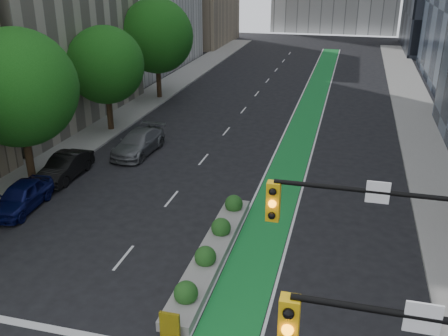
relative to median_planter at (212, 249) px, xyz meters
The scene contains 11 objects.
sidewalk_left 22.18m from the median_planter, 125.89° to the left, with size 3.60×90.00×0.15m, color gray.
sidewalk_right 20.86m from the median_planter, 59.45° to the left, with size 3.60×90.00×0.15m, color gray.
bike_lane_paint 23.04m from the median_planter, 85.52° to the left, with size 2.20×70.00×0.01m, color #177E32.
tree_mid 14.16m from the median_planter, 157.87° to the left, with size 6.40×6.40×8.78m.
tree_midfar 19.84m from the median_planter, 129.19° to the left, with size 5.60×5.60×7.76m.
tree_far 28.29m from the median_planter, 116.05° to the left, with size 6.60×6.60×9.00m.
signal_right 10.89m from the median_planter, 41.32° to the right, with size 5.82×0.51×7.20m.
median_planter is the anchor object (origin of this frame).
parked_car_left_near 10.87m from the median_planter, 169.95° to the left, with size 1.72×4.27×1.45m, color #0C1149.
parked_car_left_mid 12.32m from the median_planter, 150.31° to the left, with size 1.52×4.35×1.43m, color black.
parked_car_left_far 13.74m from the median_planter, 126.70° to the left, with size 2.09×5.13×1.49m, color #5B5E60.
Camera 1 is at (6.33, -10.74, 11.82)m, focal length 40.00 mm.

